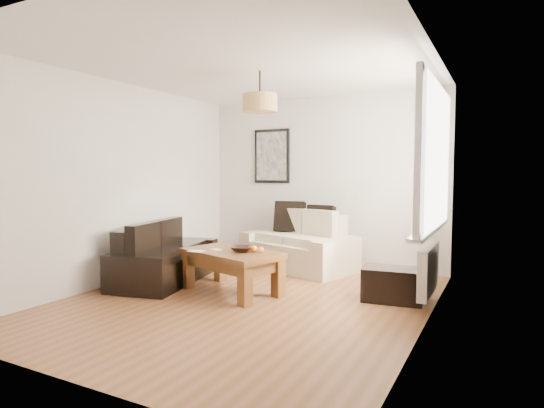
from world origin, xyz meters
The scene contains 21 objects.
floor centered at (0.00, 0.00, 0.00)m, with size 4.50×4.50×0.00m, color brown.
ceiling centered at (0.00, 0.00, 2.60)m, with size 3.80×4.50×0.00m, color white, non-canonical shape.
wall_back centered at (0.00, 2.25, 1.30)m, with size 3.80×0.04×2.60m, color silver, non-canonical shape.
wall_front centered at (0.00, -2.25, 1.30)m, with size 3.80×0.04×2.60m, color silver, non-canonical shape.
wall_left centered at (-1.90, 0.00, 1.30)m, with size 0.04×4.50×2.60m, color silver, non-canonical shape.
wall_right centered at (1.90, 0.00, 1.30)m, with size 0.04×4.50×2.60m, color silver, non-canonical shape.
window_bay centered at (1.86, 0.80, 1.60)m, with size 0.14×1.90×1.60m, color white, non-canonical shape.
radiator centered at (1.82, 0.80, 0.38)m, with size 0.10×0.90×0.52m, color white.
poster centered at (-0.85, 2.22, 1.70)m, with size 0.62×0.04×0.87m, color black, non-canonical shape.
pendant_shade centered at (0.00, 0.30, 2.23)m, with size 0.40×0.40×0.20m, color tan.
loveseat_cream centered at (-0.18, 1.78, 0.41)m, with size 1.65×0.90×0.82m, color beige, non-canonical shape.
sofa_leather centered at (-1.43, 0.29, 0.36)m, with size 1.66×0.81×0.72m, color black, non-canonical shape.
coffee_table centered at (-0.35, 0.21, 0.25)m, with size 1.23×0.67×0.50m, color brown, non-canonical shape.
ottoman centered at (1.45, 0.74, 0.19)m, with size 0.65×0.42×0.37m, color black.
cushion_left centered at (-0.41, 1.98, 0.75)m, with size 0.47×0.14×0.47m, color black.
cushion_right centered at (0.09, 1.98, 0.73)m, with size 0.43×0.13×0.43m, color black.
fruit_bowl centered at (-0.20, 0.21, 0.53)m, with size 0.27×0.27×0.07m, color black.
orange_a centered at (-0.06, 0.25, 0.54)m, with size 0.08×0.08×0.08m, color orange.
orange_b centered at (0.03, 0.26, 0.54)m, with size 0.06×0.06×0.06m, color orange.
orange_c centered at (-0.11, 0.27, 0.54)m, with size 0.06×0.06×0.06m, color #D54612.
papers centered at (-0.70, -0.01, 0.50)m, with size 0.19×0.13×0.01m, color silver.
Camera 1 is at (2.53, -4.24, 1.43)m, focal length 29.53 mm.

